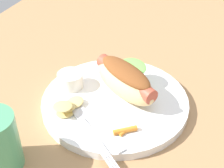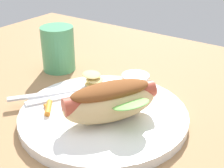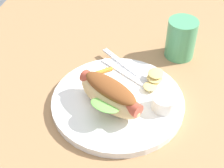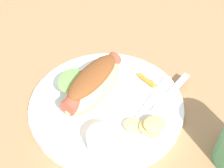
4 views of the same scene
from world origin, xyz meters
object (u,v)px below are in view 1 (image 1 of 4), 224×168
chips_pile (67,107)px  carrot_garnish (125,131)px  hot_dog (125,80)px  knife (98,127)px  plate (115,102)px  fork (92,135)px  sauce_ramekin (70,80)px

chips_pile → carrot_garnish: size_ratio=1.91×
hot_dog → chips_pile: (-8.74, 7.71, -2.24)cm
hot_dog → knife: hot_dog is taller
hot_dog → carrot_garnish: (-9.71, -3.85, -2.91)cm
plate → carrot_garnish: bearing=-147.2°
plate → hot_dog: size_ratio=1.71×
hot_dog → fork: (-12.68, 0.88, -3.15)cm
chips_pile → plate: bearing=-44.2°
hot_dog → knife: bearing=-63.4°
carrot_garnish → hot_dog: bearing=21.6°
plate → knife: size_ratio=2.04×
chips_pile → fork: bearing=-120.0°
hot_dog → sauce_ramekin: 11.06cm
knife → fork: bearing=-62.1°
knife → carrot_garnish: size_ratio=3.59×
hot_dog → fork: size_ratio=1.21×
plate → carrot_garnish: carrot_garnish is taller
fork → plate: bearing=129.8°
sauce_ramekin → knife: (-8.75, -10.01, -1.32)cm
hot_dog → sauce_ramekin: size_ratio=3.23×
plate → chips_pile: bearing=135.8°
hot_dog → knife: 10.98cm
sauce_ramekin → carrot_garnish: sauce_ramekin is taller
hot_dog → knife: size_ratio=1.20×
hot_dog → chips_pile: bearing=-100.7°
hot_dog → fork: bearing=-63.2°
plate → carrot_garnish: (-7.72, -4.98, 1.24)cm
hot_dog → fork: hot_dog is taller
sauce_ramekin → chips_pile: sauce_ramekin is taller
plate → fork: 10.74cm
hot_dog → fork: 13.10cm
fork → knife: bearing=125.0°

